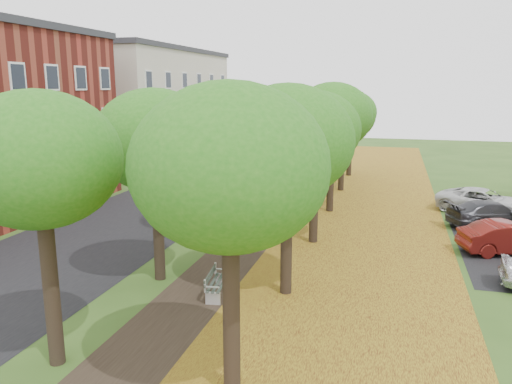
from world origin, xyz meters
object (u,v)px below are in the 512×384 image
Objects in this scene: bench at (216,283)px; car_grey at (492,214)px; car_red at (510,238)px; car_white at (483,201)px.

bench is 15.89m from car_grey.
car_red reaches higher than car_grey.
bench is at bearing 113.88° from car_grey.
bench is 0.44× the size of car_red.
car_white reaches higher than bench.
car_red reaches higher than bench.
car_red is (10.68, 7.46, 0.25)m from bench.
car_white is at bearing -43.99° from bench.
car_white reaches higher than car_grey.
car_red is at bearing 156.13° from car_grey.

